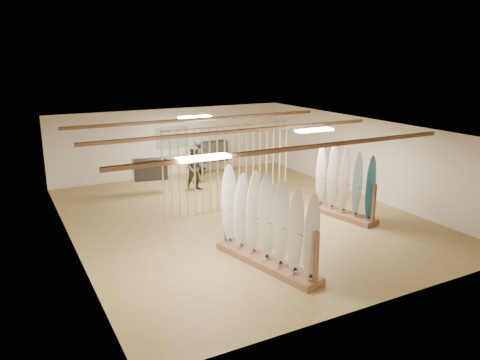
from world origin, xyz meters
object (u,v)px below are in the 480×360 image
clothing_rack_a (151,170)px  shopper_b (196,166)px  clothing_rack_b (213,152)px  shopper_a (198,159)px  rack_left (267,236)px  rack_right (344,194)px

clothing_rack_a → shopper_b: size_ratio=0.73×
clothing_rack_a → clothing_rack_b: 3.59m
clothing_rack_a → shopper_a: 2.11m
clothing_rack_a → shopper_b: (1.60, -0.40, 0.05)m
rack_left → shopper_b: (1.02, 6.80, 0.19)m
rack_left → clothing_rack_b: (2.64, 8.79, 0.20)m
rack_right → shopper_a: size_ratio=1.18×
rack_left → rack_right: size_ratio=1.37×
rack_right → shopper_a: 6.29m
rack_right → shopper_a: rack_right is taller
rack_left → clothing_rack_b: 9.18m
rack_right → clothing_rack_a: bearing=118.0°
rack_left → rack_right: (3.93, 1.87, -0.02)m
clothing_rack_a → shopper_a: size_ratio=0.69×
clothing_rack_b → shopper_b: 2.56m
rack_left → shopper_b: size_ratio=1.70×
shopper_a → shopper_b: (-0.46, -0.86, -0.05)m
clothing_rack_b → clothing_rack_a: bearing=-153.2°
rack_left → shopper_b: 6.88m
rack_right → clothing_rack_a: 6.97m
clothing_rack_b → shopper_b: size_ratio=0.78×
rack_right → clothing_rack_b: 7.04m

